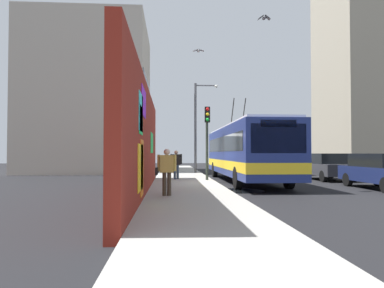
{
  "coord_description": "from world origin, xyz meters",
  "views": [
    {
      "loc": [
        -17.03,
        2.38,
        1.59
      ],
      "look_at": [
        2.96,
        1.09,
        2.12
      ],
      "focal_mm": 32.73,
      "sensor_mm": 36.0,
      "label": 1
    }
  ],
  "objects_px": {
    "parked_car_champagne": "(291,163)",
    "street_lamp": "(198,121)",
    "parked_car_dark_gray": "(327,166)",
    "parked_car_silver": "(267,161)",
    "city_bus": "(244,151)",
    "parked_car_navy": "(381,170)",
    "traffic_light": "(207,130)",
    "pedestrian_near_wall": "(167,168)",
    "pedestrian_midblock": "(176,162)"
  },
  "relations": [
    {
      "from": "parked_car_silver",
      "to": "street_lamp",
      "type": "height_order",
      "value": "street_lamp"
    },
    {
      "from": "street_lamp",
      "to": "traffic_light",
      "type": "bearing_deg",
      "value": 179.21
    },
    {
      "from": "parked_car_champagne",
      "to": "pedestrian_near_wall",
      "type": "height_order",
      "value": "pedestrian_near_wall"
    },
    {
      "from": "parked_car_navy",
      "to": "parked_car_champagne",
      "type": "relative_size",
      "value": 0.98
    },
    {
      "from": "parked_car_navy",
      "to": "pedestrian_near_wall",
      "type": "xyz_separation_m",
      "value": [
        -3.01,
        9.48,
        0.24
      ]
    },
    {
      "from": "parked_car_champagne",
      "to": "pedestrian_near_wall",
      "type": "xyz_separation_m",
      "value": [
        -14.64,
        9.48,
        0.24
      ]
    },
    {
      "from": "pedestrian_midblock",
      "to": "traffic_light",
      "type": "xyz_separation_m",
      "value": [
        -0.86,
        -1.65,
        1.75
      ]
    },
    {
      "from": "parked_car_silver",
      "to": "traffic_light",
      "type": "bearing_deg",
      "value": 152.76
    },
    {
      "from": "parked_car_navy",
      "to": "city_bus",
      "type": "bearing_deg",
      "value": 49.94
    },
    {
      "from": "parked_car_dark_gray",
      "to": "pedestrian_midblock",
      "type": "height_order",
      "value": "pedestrian_midblock"
    },
    {
      "from": "parked_car_silver",
      "to": "pedestrian_near_wall",
      "type": "distance_m",
      "value": 23.12
    },
    {
      "from": "city_bus",
      "to": "parked_car_champagne",
      "type": "xyz_separation_m",
      "value": [
        7.26,
        -5.2,
        -0.9
      ]
    },
    {
      "from": "parked_car_dark_gray",
      "to": "city_bus",
      "type": "bearing_deg",
      "value": 100.95
    },
    {
      "from": "parked_car_silver",
      "to": "city_bus",
      "type": "bearing_deg",
      "value": 159.23
    },
    {
      "from": "traffic_light",
      "to": "street_lamp",
      "type": "relative_size",
      "value": 0.59
    },
    {
      "from": "parked_car_dark_gray",
      "to": "parked_car_champagne",
      "type": "distance_m",
      "value": 6.25
    },
    {
      "from": "parked_car_navy",
      "to": "parked_car_silver",
      "type": "bearing_deg",
      "value": -0.0
    },
    {
      "from": "pedestrian_midblock",
      "to": "parked_car_champagne",
      "type": "bearing_deg",
      "value": -52.27
    },
    {
      "from": "parked_car_navy",
      "to": "pedestrian_midblock",
      "type": "distance_m",
      "value": 10.14
    },
    {
      "from": "city_bus",
      "to": "pedestrian_near_wall",
      "type": "xyz_separation_m",
      "value": [
        -7.38,
        4.28,
        -0.66
      ]
    },
    {
      "from": "parked_car_navy",
      "to": "street_lamp",
      "type": "xyz_separation_m",
      "value": [
        11.02,
        7.25,
        3.16
      ]
    },
    {
      "from": "parked_car_navy",
      "to": "pedestrian_near_wall",
      "type": "relative_size",
      "value": 2.9
    },
    {
      "from": "parked_car_champagne",
      "to": "traffic_light",
      "type": "relative_size",
      "value": 1.19
    },
    {
      "from": "parked_car_navy",
      "to": "traffic_light",
      "type": "xyz_separation_m",
      "value": [
        3.81,
        7.35,
        2.0
      ]
    },
    {
      "from": "parked_car_navy",
      "to": "pedestrian_midblock",
      "type": "bearing_deg",
      "value": 62.58
    },
    {
      "from": "city_bus",
      "to": "parked_car_champagne",
      "type": "height_order",
      "value": "city_bus"
    },
    {
      "from": "parked_car_champagne",
      "to": "pedestrian_near_wall",
      "type": "relative_size",
      "value": 2.96
    },
    {
      "from": "parked_car_champagne",
      "to": "parked_car_silver",
      "type": "height_order",
      "value": "same"
    },
    {
      "from": "city_bus",
      "to": "parked_car_dark_gray",
      "type": "relative_size",
      "value": 2.89
    },
    {
      "from": "parked_car_navy",
      "to": "parked_car_dark_gray",
      "type": "xyz_separation_m",
      "value": [
        5.38,
        0.0,
        0.0
      ]
    },
    {
      "from": "pedestrian_near_wall",
      "to": "traffic_light",
      "type": "bearing_deg",
      "value": -17.34
    },
    {
      "from": "street_lamp",
      "to": "parked_car_champagne",
      "type": "bearing_deg",
      "value": -85.19
    },
    {
      "from": "city_bus",
      "to": "parked_car_navy",
      "type": "relative_size",
      "value": 2.68
    },
    {
      "from": "parked_car_dark_gray",
      "to": "parked_car_silver",
      "type": "bearing_deg",
      "value": -0.0
    },
    {
      "from": "city_bus",
      "to": "parked_car_dark_gray",
      "type": "bearing_deg",
      "value": -79.05
    },
    {
      "from": "pedestrian_midblock",
      "to": "parked_car_silver",
      "type": "bearing_deg",
      "value": -33.86
    },
    {
      "from": "city_bus",
      "to": "traffic_light",
      "type": "relative_size",
      "value": 3.12
    },
    {
      "from": "parked_car_navy",
      "to": "traffic_light",
      "type": "relative_size",
      "value": 1.16
    },
    {
      "from": "street_lamp",
      "to": "city_bus",
      "type": "bearing_deg",
      "value": -162.86
    },
    {
      "from": "pedestrian_midblock",
      "to": "street_lamp",
      "type": "xyz_separation_m",
      "value": [
        6.35,
        -1.75,
        2.91
      ]
    },
    {
      "from": "parked_car_dark_gray",
      "to": "street_lamp",
      "type": "bearing_deg",
      "value": 52.11
    },
    {
      "from": "parked_car_silver",
      "to": "traffic_light",
      "type": "relative_size",
      "value": 1.23
    },
    {
      "from": "parked_car_silver",
      "to": "parked_car_dark_gray",
      "type": "bearing_deg",
      "value": 180.0
    },
    {
      "from": "parked_car_dark_gray",
      "to": "parked_car_navy",
      "type": "bearing_deg",
      "value": 180.0
    },
    {
      "from": "parked_car_champagne",
      "to": "street_lamp",
      "type": "bearing_deg",
      "value": 94.81
    },
    {
      "from": "parked_car_navy",
      "to": "street_lamp",
      "type": "height_order",
      "value": "street_lamp"
    },
    {
      "from": "parked_car_champagne",
      "to": "pedestrian_midblock",
      "type": "distance_m",
      "value": 11.38
    },
    {
      "from": "parked_car_silver",
      "to": "pedestrian_near_wall",
      "type": "height_order",
      "value": "pedestrian_near_wall"
    },
    {
      "from": "parked_car_silver",
      "to": "pedestrian_near_wall",
      "type": "bearing_deg",
      "value": 155.8
    },
    {
      "from": "traffic_light",
      "to": "pedestrian_midblock",
      "type": "bearing_deg",
      "value": 62.43
    }
  ]
}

